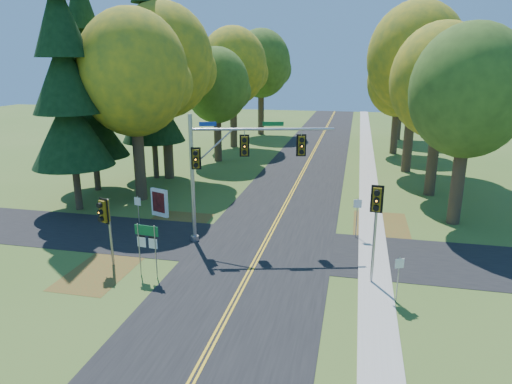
% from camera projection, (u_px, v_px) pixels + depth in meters
% --- Properties ---
extents(ground, '(160.00, 160.00, 0.00)m').
position_uv_depth(ground, '(256.00, 261.00, 24.58)').
color(ground, '#3E5F21').
rests_on(ground, ground).
extents(road_main, '(8.00, 160.00, 0.02)m').
position_uv_depth(road_main, '(256.00, 260.00, 24.58)').
color(road_main, black).
rests_on(road_main, ground).
extents(road_cross, '(60.00, 6.00, 0.02)m').
position_uv_depth(road_cross, '(263.00, 246.00, 26.45)').
color(road_cross, black).
rests_on(road_cross, ground).
extents(centerline_left, '(0.10, 160.00, 0.01)m').
position_uv_depth(centerline_left, '(254.00, 260.00, 24.59)').
color(centerline_left, gold).
rests_on(centerline_left, road_main).
extents(centerline_right, '(0.10, 160.00, 0.01)m').
position_uv_depth(centerline_right, '(258.00, 260.00, 24.55)').
color(centerline_right, gold).
rests_on(centerline_right, road_main).
extents(sidewalk_east, '(1.60, 160.00, 0.06)m').
position_uv_depth(sidewalk_east, '(374.00, 271.00, 23.28)').
color(sidewalk_east, '#9E998E').
rests_on(sidewalk_east, ground).
extents(leaf_patch_w_near, '(4.00, 6.00, 0.00)m').
position_uv_depth(leaf_patch_w_near, '(172.00, 226.00, 29.69)').
color(leaf_patch_w_near, brown).
rests_on(leaf_patch_w_near, ground).
extents(leaf_patch_e, '(3.50, 8.00, 0.00)m').
position_uv_depth(leaf_patch_e, '(381.00, 232.00, 28.80)').
color(leaf_patch_e, brown).
rests_on(leaf_patch_e, ground).
extents(leaf_patch_w_far, '(3.00, 5.00, 0.00)m').
position_uv_depth(leaf_patch_w_far, '(100.00, 271.00, 23.32)').
color(leaf_patch_w_far, brown).
rests_on(leaf_patch_w_far, ground).
extents(tree_w_a, '(8.00, 8.00, 14.15)m').
position_uv_depth(tree_w_a, '(135.00, 74.00, 33.10)').
color(tree_w_a, '#38281C').
rests_on(tree_w_a, ground).
extents(tree_e_a, '(7.20, 7.20, 12.73)m').
position_uv_depth(tree_e_a, '(470.00, 92.00, 28.07)').
color(tree_e_a, '#38281C').
rests_on(tree_e_a, ground).
extents(tree_w_b, '(8.60, 8.60, 15.38)m').
position_uv_depth(tree_w_b, '(165.00, 62.00, 39.47)').
color(tree_w_b, '#38281C').
rests_on(tree_w_b, ground).
extents(tree_e_b, '(7.60, 7.60, 13.33)m').
position_uv_depth(tree_e_b, '(442.00, 82.00, 34.48)').
color(tree_e_b, '#38281C').
rests_on(tree_e_b, ground).
extents(tree_w_c, '(6.80, 6.80, 11.91)m').
position_uv_depth(tree_w_c, '(217.00, 86.00, 47.36)').
color(tree_w_c, '#38281C').
rests_on(tree_w_c, ground).
extents(tree_e_c, '(8.80, 8.80, 15.79)m').
position_uv_depth(tree_e_c, '(417.00, 58.00, 41.84)').
color(tree_e_c, '#38281C').
rests_on(tree_e_c, ground).
extents(tree_w_d, '(8.20, 8.20, 14.56)m').
position_uv_depth(tree_w_d, '(234.00, 67.00, 55.16)').
color(tree_w_d, '#38281C').
rests_on(tree_w_d, ground).
extents(tree_e_d, '(7.00, 7.00, 12.32)m').
position_uv_depth(tree_e_d, '(399.00, 81.00, 51.26)').
color(tree_e_d, '#38281C').
rests_on(tree_e_d, ground).
extents(tree_w_e, '(8.40, 8.40, 14.97)m').
position_uv_depth(tree_w_e, '(262.00, 64.00, 65.07)').
color(tree_w_e, '#38281C').
rests_on(tree_w_e, ground).
extents(tree_e_e, '(7.80, 7.80, 13.74)m').
position_uv_depth(tree_e_e, '(403.00, 71.00, 60.80)').
color(tree_e_e, '#38281C').
rests_on(tree_e_e, ground).
extents(pine_a, '(5.60, 5.60, 19.48)m').
position_uv_depth(pine_a, '(65.00, 80.00, 30.71)').
color(pine_a, '#38281C').
rests_on(pine_a, ground).
extents(pine_b, '(5.60, 5.60, 17.31)m').
position_uv_depth(pine_b, '(89.00, 90.00, 36.00)').
color(pine_b, '#38281C').
rests_on(pine_b, ground).
extents(pine_c, '(5.60, 5.60, 20.56)m').
position_uv_depth(pine_c, '(150.00, 70.00, 39.65)').
color(pine_c, '#38281C').
rests_on(pine_c, ground).
extents(traffic_mast, '(8.09, 2.49, 7.54)m').
position_uv_depth(traffic_mast, '(228.00, 161.00, 26.01)').
color(traffic_mast, '#95979D').
rests_on(traffic_mast, ground).
extents(east_signal_pole, '(0.57, 0.66, 4.96)m').
position_uv_depth(east_signal_pole, '(376.00, 210.00, 20.94)').
color(east_signal_pole, '#93959B').
rests_on(east_signal_pole, ground).
extents(ped_signal_pole, '(0.56, 0.68, 3.73)m').
position_uv_depth(ped_signal_pole, '(105.00, 216.00, 23.14)').
color(ped_signal_pole, gray).
rests_on(ped_signal_pole, ground).
extents(route_sign_cluster, '(1.29, 0.20, 2.76)m').
position_uv_depth(route_sign_cluster, '(147.00, 240.00, 22.25)').
color(route_sign_cluster, gray).
rests_on(route_sign_cluster, ground).
extents(info_kiosk, '(1.39, 0.67, 1.96)m').
position_uv_depth(info_kiosk, '(160.00, 203.00, 31.43)').
color(info_kiosk, white).
rests_on(info_kiosk, ground).
extents(reg_sign_e_north, '(0.48, 0.08, 2.50)m').
position_uv_depth(reg_sign_e_north, '(357.00, 211.00, 27.39)').
color(reg_sign_e_north, gray).
rests_on(reg_sign_e_north, ground).
extents(reg_sign_e_south, '(0.39, 0.19, 2.17)m').
position_uv_depth(reg_sign_e_south, '(399.00, 272.00, 19.95)').
color(reg_sign_e_south, gray).
rests_on(reg_sign_e_south, ground).
extents(reg_sign_w, '(0.46, 0.14, 2.46)m').
position_uv_depth(reg_sign_w, '(138.00, 208.00, 27.96)').
color(reg_sign_w, gray).
rests_on(reg_sign_w, ground).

